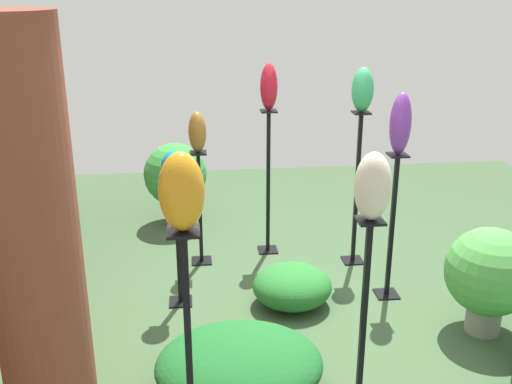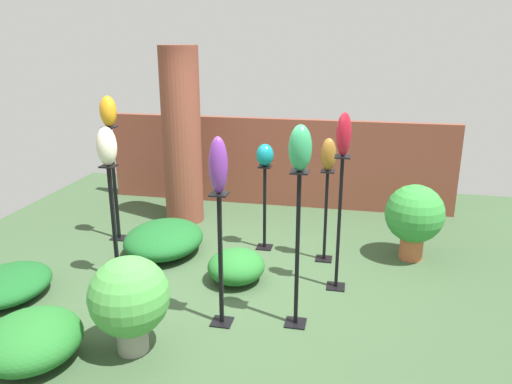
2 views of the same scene
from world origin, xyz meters
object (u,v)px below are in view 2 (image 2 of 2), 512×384
pedestal_violet (221,266)px  art_vase_violet (218,165)px  pedestal_bronze (326,220)px  art_vase_jade (300,148)px  pedestal_ivory (114,228)px  pedestal_jade (297,257)px  potted_plant_mid_right (414,216)px  pedestal_ruby (339,229)px  art_vase_bronze (328,154)px  art_vase_teal (265,155)px  pedestal_amber (115,188)px  art_vase_ivory (107,146)px  art_vase_amber (108,111)px  pedestal_teal (265,211)px  brick_pillar (182,137)px  potted_plant_front_right (129,298)px  art_vase_ruby (344,134)px

pedestal_violet → art_vase_violet: size_ratio=2.57×
pedestal_bronze → art_vase_jade: 1.96m
pedestal_ivory → pedestal_jade: bearing=-14.0°
potted_plant_mid_right → pedestal_ruby: bearing=-132.6°
art_vase_bronze → art_vase_teal: art_vase_bronze is taller
pedestal_amber → art_vase_bronze: bearing=-2.2°
art_vase_ivory → art_vase_amber: bearing=116.0°
art_vase_ivory → art_vase_teal: (1.49, 1.20, -0.30)m
pedestal_amber → potted_plant_mid_right: bearing=2.2°
pedestal_violet → art_vase_ivory: (-1.42, 0.66, 0.94)m
pedestal_bronze → pedestal_teal: size_ratio=1.03×
brick_pillar → art_vase_ivory: 2.02m
art_vase_violet → potted_plant_mid_right: bearing=44.7°
pedestal_violet → art_vase_violet: (0.00, 0.00, 0.97)m
art_vase_ivory → pedestal_ruby: bearing=6.8°
pedestal_amber → pedestal_bronze: size_ratio=1.35×
brick_pillar → pedestal_ruby: size_ratio=1.70×
brick_pillar → art_vase_ivory: size_ratio=6.10×
pedestal_jade → potted_plant_mid_right: 2.16m
pedestal_ivory → art_vase_ivory: size_ratio=3.21×
pedestal_teal → potted_plant_front_right: size_ratio=1.25×
art_vase_ivory → art_vase_ruby: size_ratio=0.93×
brick_pillar → pedestal_violet: 3.04m
pedestal_ruby → potted_plant_mid_right: 1.30m
brick_pillar → art_vase_jade: brick_pillar is taller
brick_pillar → pedestal_jade: bearing=-51.4°
pedestal_ivory → art_vase_jade: art_vase_jade is taller
brick_pillar → potted_plant_mid_right: 3.40m
pedestal_violet → pedestal_teal: pedestal_violet is taller
pedestal_amber → art_vase_amber: bearing=166.0°
pedestal_bronze → art_vase_jade: art_vase_jade is taller
pedestal_ivory → art_vase_violet: 1.84m
brick_pillar → art_vase_bronze: size_ratio=6.55×
pedestal_teal → art_vase_ivory: size_ratio=2.66×
pedestal_violet → pedestal_teal: 1.86m
pedestal_ruby → pedestal_jade: bearing=-112.7°
brick_pillar → art_vase_violet: brick_pillar is taller
art_vase_violet → art_vase_bronze: (0.86, 1.65, -0.24)m
pedestal_violet → art_vase_amber: art_vase_amber is taller
pedestal_jade → pedestal_amber: pedestal_amber is taller
pedestal_teal → art_vase_bronze: bearing=-14.4°
art_vase_bronze → art_vase_teal: (-0.80, 0.20, -0.09)m
pedestal_violet → pedestal_bronze: bearing=62.3°
potted_plant_mid_right → art_vase_amber: bearing=-177.8°
pedestal_jade → pedestal_ruby: pedestal_jade is taller
pedestal_jade → potted_plant_mid_right: bearing=55.5°
pedestal_amber → art_vase_ivory: art_vase_ivory is taller
pedestal_jade → art_vase_teal: (-0.64, 1.73, 0.54)m
pedestal_violet → pedestal_teal: (0.07, 1.85, -0.10)m
art_vase_bronze → potted_plant_mid_right: art_vase_bronze is taller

